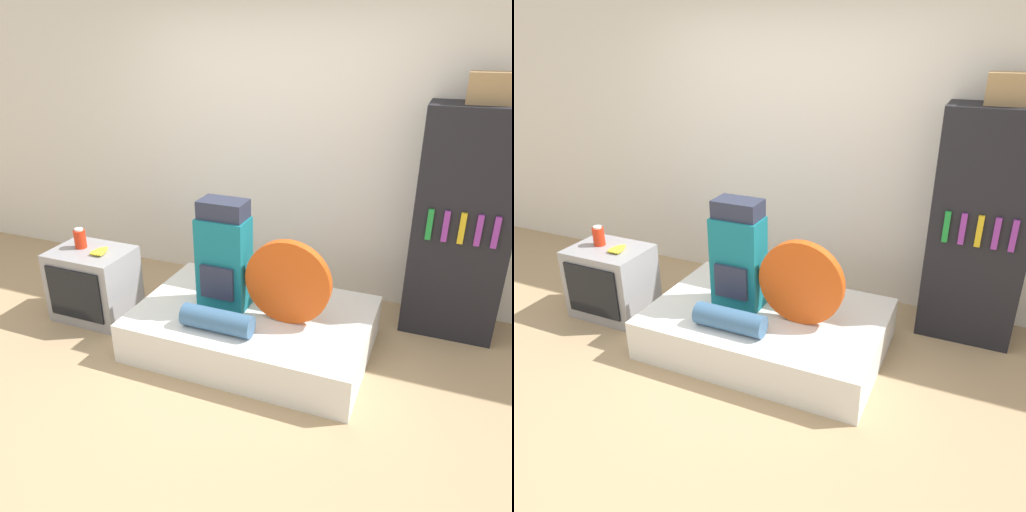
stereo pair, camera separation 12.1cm
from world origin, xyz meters
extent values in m
plane|color=tan|center=(0.00, 0.00, 0.00)|extent=(16.00, 16.00, 0.00)
cube|color=white|center=(0.00, 1.74, 1.30)|extent=(8.00, 0.05, 2.60)
cube|color=white|center=(0.16, 0.63, 0.16)|extent=(1.73, 1.15, 0.31)
cube|color=#14707F|center=(-0.07, 0.63, 0.66)|extent=(0.37, 0.23, 0.70)
cube|color=#282D42|center=(-0.07, 0.65, 1.07)|extent=(0.34, 0.21, 0.13)
cube|color=#282D42|center=(-0.07, 0.50, 0.55)|extent=(0.26, 0.03, 0.25)
cylinder|color=#D14C14|center=(0.44, 0.58, 0.62)|extent=(0.62, 0.07, 0.62)
cylinder|color=#3D668E|center=(0.03, 0.28, 0.39)|extent=(0.52, 0.16, 0.16)
cube|color=#939399|center=(-1.25, 0.56, 0.30)|extent=(0.63, 0.47, 0.60)
cube|color=black|center=(-1.25, 0.32, 0.31)|extent=(0.51, 0.02, 0.43)
cylinder|color=red|center=(-1.35, 0.59, 0.67)|extent=(0.09, 0.09, 0.15)
cylinder|color=white|center=(-1.35, 0.59, 0.76)|extent=(0.07, 0.07, 0.02)
ellipsoid|color=yellow|center=(-1.15, 0.56, 0.62)|extent=(0.09, 0.18, 0.04)
ellipsoid|color=yellow|center=(-1.14, 0.56, 0.62)|extent=(0.06, 0.18, 0.04)
ellipsoid|color=yellow|center=(-1.13, 0.56, 0.62)|extent=(0.04, 0.17, 0.04)
ellipsoid|color=yellow|center=(-1.11, 0.56, 0.62)|extent=(0.06, 0.18, 0.04)
ellipsoid|color=yellow|center=(-1.10, 0.56, 0.62)|extent=(0.09, 0.18, 0.04)
cube|color=black|center=(1.51, 1.47, 0.88)|extent=(0.69, 0.43, 1.77)
cube|color=#1E8E38|center=(1.29, 1.24, 0.94)|extent=(0.04, 0.02, 0.23)
cube|color=purple|center=(1.40, 1.24, 0.94)|extent=(0.04, 0.02, 0.23)
cube|color=gold|center=(1.51, 1.24, 0.94)|extent=(0.04, 0.02, 0.23)
cube|color=purple|center=(1.62, 1.24, 0.94)|extent=(0.04, 0.02, 0.23)
cube|color=purple|center=(1.73, 1.24, 0.94)|extent=(0.04, 0.02, 0.23)
cube|color=#A88456|center=(1.54, 1.48, 1.87)|extent=(0.29, 0.22, 0.21)
camera|label=1|loc=(1.38, -2.37, 2.21)|focal=35.00mm
camera|label=2|loc=(1.49, -2.33, 2.21)|focal=35.00mm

